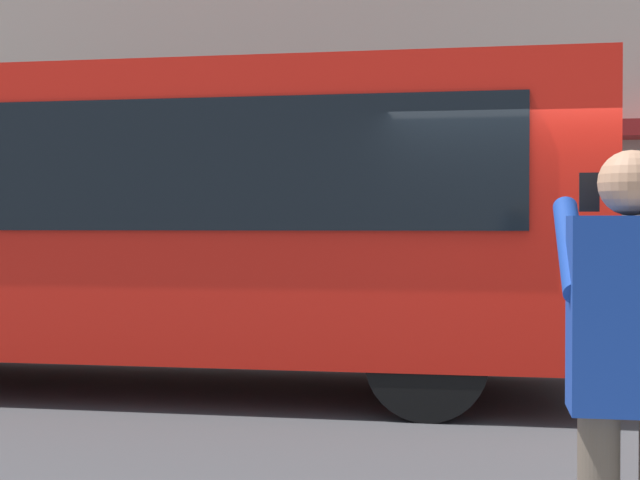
{
  "coord_description": "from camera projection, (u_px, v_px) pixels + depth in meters",
  "views": [
    {
      "loc": [
        0.54,
        8.05,
        1.6
      ],
      "look_at": [
        2.06,
        -0.76,
        1.45
      ],
      "focal_mm": 51.38,
      "sensor_mm": 36.0,
      "label": 1
    }
  ],
  "objects": [
    {
      "name": "ground_plane",
      "position": [
        541.0,
        410.0,
        7.86
      ],
      "size": [
        60.0,
        60.0,
        0.0
      ],
      "primitive_type": "plane",
      "color": "#38383A"
    },
    {
      "name": "pedestrian_photographer",
      "position": [
        631.0,
        362.0,
        3.07
      ],
      "size": [
        0.53,
        0.52,
        1.7
      ],
      "color": "#4C4238",
      "rests_on": "sidewalk_curb"
    },
    {
      "name": "red_bus",
      "position": [
        126.0,
        216.0,
        9.03
      ],
      "size": [
        9.05,
        2.54,
        3.08
      ],
      "color": "red",
      "rests_on": "ground_plane"
    }
  ]
}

